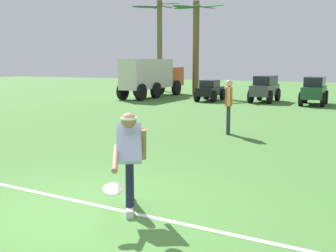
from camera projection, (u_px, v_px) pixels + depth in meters
ground_plane at (87, 214)px, 5.81m from camera, size 80.00×80.00×0.00m
field_line_paint at (101, 206)px, 6.11m from camera, size 18.88×1.82×0.01m
frisbee_thrower at (129, 155)px, 5.84m from camera, size 0.57×1.10×1.41m
frisbee_in_flight at (113, 189)px, 5.20m from camera, size 0.34×0.34×0.11m
teammate_near_sideline at (229, 102)px, 12.03m from camera, size 0.28×0.49×1.56m
parked_car_slot_a at (210, 90)px, 22.30m from camera, size 1.09×2.20×1.10m
parked_car_slot_b at (265, 88)px, 21.69m from camera, size 1.26×2.44×1.34m
parked_car_slot_c at (314, 90)px, 20.23m from camera, size 1.14×2.40×1.34m
box_truck at (152, 76)px, 24.41m from camera, size 1.62×5.95×2.20m
palm_tree_far_left at (159, 40)px, 29.31m from camera, size 3.01×3.01×6.21m
palm_tree_left_of_centre at (196, 42)px, 25.89m from camera, size 3.41×3.04×5.70m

